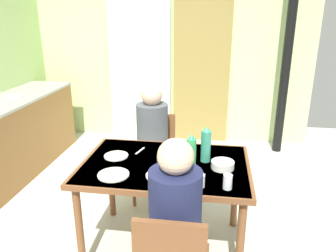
% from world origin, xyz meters
% --- Properties ---
extents(ground_plane, '(6.47, 6.47, 0.00)m').
position_xyz_m(ground_plane, '(0.00, 0.00, 0.00)').
color(ground_plane, beige).
extents(wall_back, '(4.11, 0.10, 2.53)m').
position_xyz_m(wall_back, '(0.00, 2.49, 1.26)').
color(wall_back, '#B5D289').
rests_on(wall_back, ground_plane).
extents(door_wooden, '(0.80, 0.05, 2.00)m').
position_xyz_m(door_wooden, '(0.51, 2.41, 1.00)').
color(door_wooden, olive).
rests_on(door_wooden, ground_plane).
extents(stove_pipe_column, '(0.12, 0.12, 2.53)m').
position_xyz_m(stove_pipe_column, '(1.61, 2.14, 1.26)').
color(stove_pipe_column, black).
rests_on(stove_pipe_column, ground_plane).
extents(curtain_panel, '(0.90, 0.03, 2.12)m').
position_xyz_m(curtain_panel, '(-0.39, 2.39, 1.06)').
color(curtain_panel, white).
rests_on(curtain_panel, ground_plane).
extents(kitchen_counter, '(0.61, 2.61, 0.91)m').
position_xyz_m(kitchen_counter, '(-1.62, 0.76, 0.45)').
color(kitchen_counter, olive).
rests_on(kitchen_counter, ground_plane).
extents(dining_table, '(1.28, 0.88, 0.75)m').
position_xyz_m(dining_table, '(0.37, -0.08, 0.67)').
color(dining_table, brown).
rests_on(dining_table, ground_plane).
extents(chair_far_diner, '(0.40, 0.40, 0.87)m').
position_xyz_m(chair_far_diner, '(0.14, 0.72, 0.50)').
color(chair_far_diner, brown).
rests_on(chair_far_diner, ground_plane).
extents(person_near_diner, '(0.30, 0.37, 0.77)m').
position_xyz_m(person_near_diner, '(0.54, -0.73, 0.78)').
color(person_near_diner, '#161946').
rests_on(person_near_diner, ground_plane).
extents(person_far_diner, '(0.30, 0.37, 0.77)m').
position_xyz_m(person_far_diner, '(0.14, 0.58, 0.78)').
color(person_far_diner, '#474853').
rests_on(person_far_diner, ground_plane).
extents(water_bottle_green_near, '(0.08, 0.08, 0.28)m').
position_xyz_m(water_bottle_green_near, '(0.67, 0.01, 0.89)').
color(water_bottle_green_near, '#328D70').
rests_on(water_bottle_green_near, dining_table).
extents(water_bottle_green_far, '(0.07, 0.07, 0.27)m').
position_xyz_m(water_bottle_green_far, '(0.57, -0.12, 0.88)').
color(water_bottle_green_far, green).
rests_on(water_bottle_green_far, dining_table).
extents(serving_bowl_center, '(0.17, 0.17, 0.05)m').
position_xyz_m(serving_bowl_center, '(0.80, -0.10, 0.78)').
color(serving_bowl_center, silver).
rests_on(serving_bowl_center, dining_table).
extents(dinner_plate_near_left, '(0.22, 0.22, 0.01)m').
position_xyz_m(dinner_plate_near_left, '(0.38, -0.29, 0.76)').
color(dinner_plate_near_left, white).
rests_on(dinner_plate_near_left, dining_table).
extents(dinner_plate_near_right, '(0.22, 0.22, 0.01)m').
position_xyz_m(dinner_plate_near_right, '(0.04, -0.33, 0.76)').
color(dinner_plate_near_right, white).
rests_on(dinner_plate_near_right, dining_table).
extents(dinner_plate_far_center, '(0.19, 0.19, 0.01)m').
position_xyz_m(dinner_plate_far_center, '(-0.03, -0.01, 0.76)').
color(dinner_plate_far_center, white).
rests_on(dinner_plate_far_center, dining_table).
extents(drinking_glass_by_near_diner, '(0.06, 0.06, 0.09)m').
position_xyz_m(drinking_glass_by_near_diner, '(0.66, -0.39, 0.80)').
color(drinking_glass_by_near_diner, silver).
rests_on(drinking_glass_by_near_diner, dining_table).
extents(drinking_glass_by_far_diner, '(0.06, 0.06, 0.10)m').
position_xyz_m(drinking_glass_by_far_diner, '(0.83, -0.39, 0.80)').
color(drinking_glass_by_far_diner, silver).
rests_on(drinking_glass_by_far_diner, dining_table).
extents(cutlery_knife_near, '(0.12, 0.12, 0.00)m').
position_xyz_m(cutlery_knife_near, '(0.52, 0.06, 0.76)').
color(cutlery_knife_near, silver).
rests_on(cutlery_knife_near, dining_table).
extents(cutlery_fork_near, '(0.05, 0.15, 0.00)m').
position_xyz_m(cutlery_fork_near, '(0.13, 0.13, 0.76)').
color(cutlery_fork_near, silver).
rests_on(cutlery_fork_near, dining_table).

